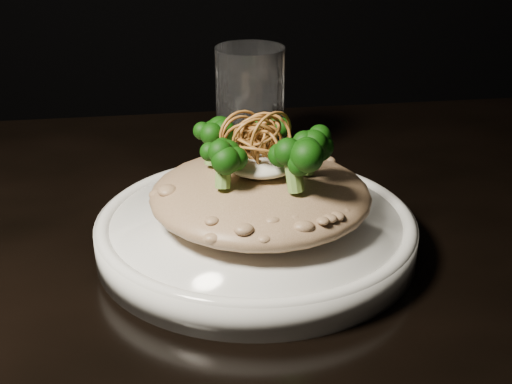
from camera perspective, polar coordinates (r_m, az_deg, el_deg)
The scene contains 7 objects.
table at distance 0.67m, azimuth -1.27°, elevation -11.02°, with size 1.10×0.80×0.75m.
plate at distance 0.63m, azimuth 0.00°, elevation -3.35°, with size 0.28×0.28×0.03m, color silver.
risotto at distance 0.62m, azimuth 0.36°, elevation -0.24°, with size 0.19×0.19×0.04m, color brown.
broccoli at distance 0.60m, azimuth 0.29°, elevation 3.40°, with size 0.12×0.12×0.04m, color black, non-canonical shape.
cheese at distance 0.61m, azimuth 0.42°, elevation 2.38°, with size 0.06×0.06×0.02m, color white.
shallots at distance 0.60m, azimuth -0.09°, elevation 4.75°, with size 0.06×0.06×0.04m, color brown, non-canonical shape.
drinking_glass at distance 0.80m, azimuth -0.48°, elevation 6.81°, with size 0.08×0.08×0.13m, color white.
Camera 1 is at (-0.06, -0.54, 1.06)m, focal length 50.00 mm.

